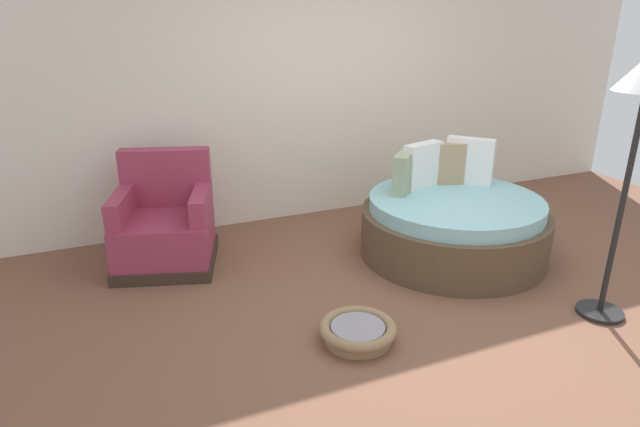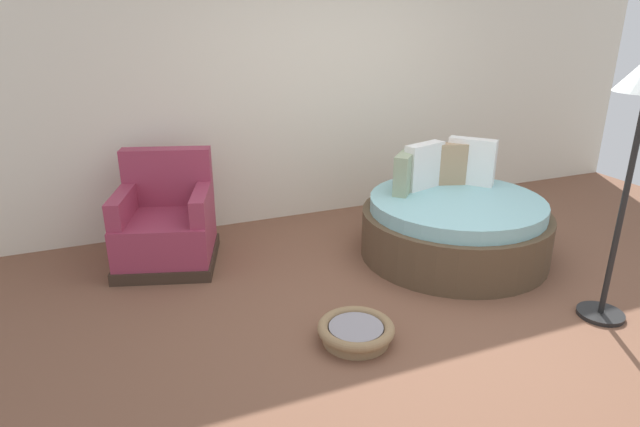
{
  "view_description": "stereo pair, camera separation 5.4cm",
  "coord_description": "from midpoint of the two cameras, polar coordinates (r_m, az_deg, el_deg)",
  "views": [
    {
      "loc": [
        -2.17,
        -2.9,
        2.04
      ],
      "look_at": [
        -0.62,
        0.74,
        0.55
      ],
      "focal_mm": 30.17,
      "sensor_mm": 36.0,
      "label": 1
    },
    {
      "loc": [
        -2.12,
        -2.92,
        2.04
      ],
      "look_at": [
        -0.62,
        0.74,
        0.55
      ],
      "focal_mm": 30.17,
      "sensor_mm": 36.0,
      "label": 2
    }
  ],
  "objects": [
    {
      "name": "pet_basket",
      "position": [
        3.62,
        3.6,
        -12.34
      ],
      "size": [
        0.51,
        0.51,
        0.13
      ],
      "color": "#8E704C",
      "rests_on": "ground_plane"
    },
    {
      "name": "round_daybed",
      "position": [
        4.88,
        13.57,
        -1.07
      ],
      "size": [
        1.63,
        1.63,
        0.96
      ],
      "color": "brown",
      "rests_on": "ground_plane"
    },
    {
      "name": "red_armchair",
      "position": [
        4.76,
        -16.38,
        -1.31
      ],
      "size": [
        1.0,
        1.0,
        0.94
      ],
      "color": "#38281E",
      "rests_on": "ground_plane"
    },
    {
      "name": "back_wall",
      "position": [
        5.6,
        -0.31,
        13.74
      ],
      "size": [
        8.0,
        0.12,
        2.74
      ],
      "primitive_type": "cube",
      "color": "silver",
      "rests_on": "ground_plane"
    },
    {
      "name": "ground_plane",
      "position": [
        4.16,
        11.75,
        -9.41
      ],
      "size": [
        8.0,
        8.0,
        0.02
      ],
      "primitive_type": "cube",
      "color": "brown"
    }
  ]
}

